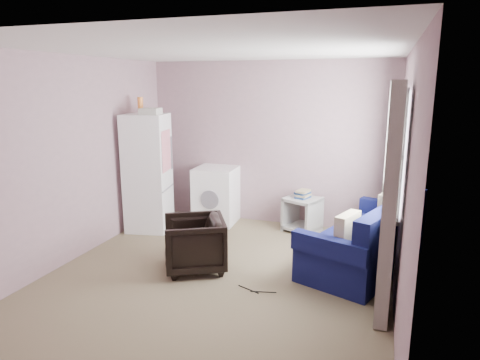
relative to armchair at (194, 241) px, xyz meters
The scene contains 8 objects.
room 0.97m from the armchair, ahead, with size 3.84×4.24×2.54m.
armchair is the anchor object (origin of this frame).
fridge 1.76m from the armchair, 138.40° to the left, with size 0.71×0.70×1.97m.
washing_machine 1.79m from the armchair, 103.51° to the left, with size 0.65×0.66×0.88m.
side_table 2.00m from the armchair, 61.54° to the left, with size 0.60×0.60×0.63m.
sofa 2.07m from the armchair, 20.52° to the left, with size 1.46×2.07×0.85m.
window_dressing 2.34m from the armchair, 16.78° to the left, with size 0.17×2.62×2.18m.
floor_cables 0.97m from the armchair, 19.62° to the right, with size 0.43×0.12×0.01m.
Camera 1 is at (1.70, -4.25, 2.16)m, focal length 32.00 mm.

